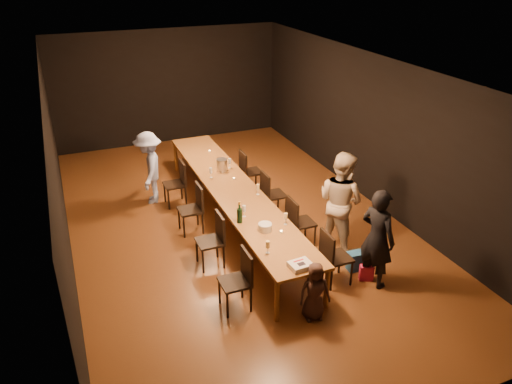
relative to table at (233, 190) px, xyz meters
name	(u,v)px	position (x,y,z in m)	size (l,w,h in m)	color
ground	(234,223)	(0.00, 0.00, -0.70)	(10.00, 10.00, 0.00)	#421D10
room_shell	(231,120)	(0.00, 0.00, 1.38)	(6.04, 10.04, 3.02)	black
table	(233,190)	(0.00, 0.00, 0.00)	(0.90, 6.00, 0.75)	brown
chair_right_0	(337,257)	(0.85, -2.40, -0.24)	(0.42, 0.42, 0.93)	black
chair_right_1	(302,222)	(0.85, -1.20, -0.24)	(0.42, 0.42, 0.93)	black
chair_right_2	(274,194)	(0.85, 0.00, -0.24)	(0.42, 0.42, 0.93)	black
chair_right_3	(251,171)	(0.85, 1.20, -0.24)	(0.42, 0.42, 0.93)	black
chair_left_0	(235,282)	(-0.85, -2.40, -0.24)	(0.42, 0.42, 0.93)	black
chair_left_1	(210,241)	(-0.85, -1.20, -0.24)	(0.42, 0.42, 0.93)	black
chair_left_2	(190,209)	(-0.85, 0.00, -0.24)	(0.42, 0.42, 0.93)	black
chair_left_3	(174,184)	(-0.85, 1.20, -0.24)	(0.42, 0.42, 0.93)	black
woman_birthday	(377,238)	(1.39, -2.65, 0.12)	(0.60, 0.39, 1.64)	black
woman_tan	(341,201)	(1.44, -1.48, 0.19)	(0.87, 0.68, 1.79)	#C9B397
man_blue	(149,168)	(-1.27, 1.52, 0.06)	(0.98, 0.56, 1.52)	#98AFEC
child	(315,291)	(0.12, -3.03, -0.25)	(0.44, 0.29, 0.91)	#38241F
gift_bag_red	(366,273)	(1.34, -2.55, -0.57)	(0.22, 0.12, 0.26)	#BC1C49
gift_bag_blue	(355,261)	(1.33, -2.24, -0.54)	(0.26, 0.18, 0.33)	#2865AD
birthday_cake	(300,265)	(0.00, -2.80, 0.08)	(0.33, 0.27, 0.07)	white
plate_stack	(265,227)	(-0.06, -1.67, 0.11)	(0.22, 0.22, 0.12)	silver
champagne_bottle	(240,212)	(-0.34, -1.27, 0.24)	(0.09, 0.09, 0.38)	black
ice_bucket	(222,165)	(0.08, 0.86, 0.17)	(0.22, 0.22, 0.25)	#AEADB2
wineglass_0	(268,247)	(-0.28, -2.29, 0.15)	(0.06, 0.06, 0.21)	beige
wineglass_1	(286,219)	(0.33, -1.62, 0.15)	(0.06, 0.06, 0.21)	beige
wineglass_2	(244,211)	(-0.20, -1.12, 0.15)	(0.06, 0.06, 0.21)	silver
wineglass_3	(258,189)	(0.33, -0.43, 0.15)	(0.06, 0.06, 0.21)	beige
wineglass_4	(211,173)	(-0.24, 0.61, 0.15)	(0.06, 0.06, 0.21)	silver
wineglass_5	(230,163)	(0.26, 0.93, 0.15)	(0.06, 0.06, 0.21)	silver
tealight_near	(281,232)	(0.15, -1.83, 0.06)	(0.05, 0.05, 0.03)	#B2B7B2
tealight_mid	(234,179)	(0.15, 0.36, 0.06)	(0.05, 0.05, 0.03)	#B2B7B2
tealight_far	(210,151)	(0.15, 1.94, 0.06)	(0.05, 0.05, 0.03)	#B2B7B2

